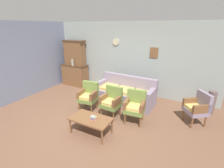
{
  "coord_description": "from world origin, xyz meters",
  "views": [
    {
      "loc": [
        2.26,
        -3.15,
        2.55
      ],
      "look_at": [
        0.07,
        1.0,
        0.85
      ],
      "focal_mm": 26.04,
      "sensor_mm": 36.0,
      "label": 1
    }
  ],
  "objects_px": {
    "floral_couch": "(125,93)",
    "coffee_table": "(91,120)",
    "armchair_by_doorway": "(135,105)",
    "vase_on_cabinet": "(72,62)",
    "floor_vase_by_wall": "(211,102)",
    "armchair_near_couch_end": "(112,101)",
    "side_cabinet": "(75,75)",
    "book_stack_on_table": "(93,118)",
    "wingback_chair_by_fireplace": "(197,107)",
    "armchair_near_cabinet": "(89,95)"
  },
  "relations": [
    {
      "from": "side_cabinet",
      "to": "book_stack_on_table",
      "type": "height_order",
      "value": "side_cabinet"
    },
    {
      "from": "book_stack_on_table",
      "to": "side_cabinet",
      "type": "bearing_deg",
      "value": 136.25
    },
    {
      "from": "side_cabinet",
      "to": "floral_couch",
      "type": "xyz_separation_m",
      "value": [
        2.7,
        -0.6,
        -0.14
      ]
    },
    {
      "from": "armchair_near_cabinet",
      "to": "book_stack_on_table",
      "type": "distance_m",
      "value": 1.34
    },
    {
      "from": "armchair_by_doorway",
      "to": "armchair_near_cabinet",
      "type": "bearing_deg",
      "value": -178.91
    },
    {
      "from": "book_stack_on_table",
      "to": "wingback_chair_by_fireplace",
      "type": "bearing_deg",
      "value": 38.81
    },
    {
      "from": "side_cabinet",
      "to": "vase_on_cabinet",
      "type": "height_order",
      "value": "vase_on_cabinet"
    },
    {
      "from": "wingback_chair_by_fireplace",
      "to": "book_stack_on_table",
      "type": "relative_size",
      "value": 5.58
    },
    {
      "from": "armchair_near_couch_end",
      "to": "book_stack_on_table",
      "type": "xyz_separation_m",
      "value": [
        0.05,
        -1.01,
        -0.02
      ]
    },
    {
      "from": "vase_on_cabinet",
      "to": "armchair_by_doorway",
      "type": "relative_size",
      "value": 0.3
    },
    {
      "from": "armchair_by_doorway",
      "to": "coffee_table",
      "type": "relative_size",
      "value": 0.9
    },
    {
      "from": "coffee_table",
      "to": "book_stack_on_table",
      "type": "relative_size",
      "value": 6.2
    },
    {
      "from": "armchair_near_couch_end",
      "to": "coffee_table",
      "type": "distance_m",
      "value": 0.98
    },
    {
      "from": "wingback_chair_by_fireplace",
      "to": "coffee_table",
      "type": "xyz_separation_m",
      "value": [
        -2.27,
        -1.7,
        -0.12
      ]
    },
    {
      "from": "book_stack_on_table",
      "to": "floor_vase_by_wall",
      "type": "height_order",
      "value": "floor_vase_by_wall"
    },
    {
      "from": "armchair_by_doorway",
      "to": "wingback_chair_by_fireplace",
      "type": "relative_size",
      "value": 1.0
    },
    {
      "from": "armchair_by_doorway",
      "to": "floor_vase_by_wall",
      "type": "xyz_separation_m",
      "value": [
        1.88,
        1.51,
        -0.14
      ]
    },
    {
      "from": "armchair_by_doorway",
      "to": "wingback_chair_by_fireplace",
      "type": "height_order",
      "value": "same"
    },
    {
      "from": "coffee_table",
      "to": "armchair_by_doorway",
      "type": "bearing_deg",
      "value": 52.75
    },
    {
      "from": "floral_couch",
      "to": "floor_vase_by_wall",
      "type": "relative_size",
      "value": 2.85
    },
    {
      "from": "side_cabinet",
      "to": "floor_vase_by_wall",
      "type": "distance_m",
      "value": 5.31
    },
    {
      "from": "side_cabinet",
      "to": "book_stack_on_table",
      "type": "distance_m",
      "value": 3.83
    },
    {
      "from": "vase_on_cabinet",
      "to": "floor_vase_by_wall",
      "type": "relative_size",
      "value": 0.37
    },
    {
      "from": "vase_on_cabinet",
      "to": "armchair_near_couch_end",
      "type": "xyz_separation_m",
      "value": [
        2.65,
        -1.46,
        -0.57
      ]
    },
    {
      "from": "armchair_near_cabinet",
      "to": "floor_vase_by_wall",
      "type": "relative_size",
      "value": 1.24
    },
    {
      "from": "wingback_chair_by_fireplace",
      "to": "armchair_near_cabinet",
      "type": "bearing_deg",
      "value": -166.56
    },
    {
      "from": "armchair_near_cabinet",
      "to": "armchair_near_couch_end",
      "type": "height_order",
      "value": "same"
    },
    {
      "from": "vase_on_cabinet",
      "to": "floor_vase_by_wall",
      "type": "xyz_separation_m",
      "value": [
        5.24,
        0.09,
        -0.7
      ]
    },
    {
      "from": "side_cabinet",
      "to": "armchair_by_doorway",
      "type": "relative_size",
      "value": 1.28
    },
    {
      "from": "armchair_near_cabinet",
      "to": "wingback_chair_by_fireplace",
      "type": "relative_size",
      "value": 1.0
    },
    {
      "from": "armchair_by_doorway",
      "to": "floral_couch",
      "type": "bearing_deg",
      "value": 125.86
    },
    {
      "from": "vase_on_cabinet",
      "to": "floral_couch",
      "type": "relative_size",
      "value": 0.13
    },
    {
      "from": "wingback_chair_by_fireplace",
      "to": "floor_vase_by_wall",
      "type": "height_order",
      "value": "wingback_chair_by_fireplace"
    },
    {
      "from": "wingback_chair_by_fireplace",
      "to": "coffee_table",
      "type": "height_order",
      "value": "wingback_chair_by_fireplace"
    },
    {
      "from": "armchair_near_cabinet",
      "to": "vase_on_cabinet",
      "type": "bearing_deg",
      "value": 141.67
    },
    {
      "from": "side_cabinet",
      "to": "armchair_near_cabinet",
      "type": "distance_m",
      "value": 2.51
    },
    {
      "from": "vase_on_cabinet",
      "to": "wingback_chair_by_fireplace",
      "type": "xyz_separation_m",
      "value": [
        4.87,
        -0.72,
        -0.57
      ]
    },
    {
      "from": "armchair_near_cabinet",
      "to": "armchair_near_couch_end",
      "type": "distance_m",
      "value": 0.82
    },
    {
      "from": "armchair_near_couch_end",
      "to": "floor_vase_by_wall",
      "type": "distance_m",
      "value": 3.01
    },
    {
      "from": "floral_couch",
      "to": "book_stack_on_table",
      "type": "height_order",
      "value": "floral_couch"
    },
    {
      "from": "armchair_by_doorway",
      "to": "coffee_table",
      "type": "bearing_deg",
      "value": -127.25
    },
    {
      "from": "armchair_by_doorway",
      "to": "vase_on_cabinet",
      "type": "bearing_deg",
      "value": 157.08
    },
    {
      "from": "floor_vase_by_wall",
      "to": "side_cabinet",
      "type": "bearing_deg",
      "value": 178.92
    },
    {
      "from": "vase_on_cabinet",
      "to": "floor_vase_by_wall",
      "type": "bearing_deg",
      "value": 0.95
    },
    {
      "from": "floral_couch",
      "to": "coffee_table",
      "type": "distance_m",
      "value": 2.01
    },
    {
      "from": "side_cabinet",
      "to": "armchair_by_doorway",
      "type": "xyz_separation_m",
      "value": [
        3.43,
        -1.61,
        0.03
      ]
    },
    {
      "from": "armchair_near_couch_end",
      "to": "vase_on_cabinet",
      "type": "bearing_deg",
      "value": 151.2
    },
    {
      "from": "side_cabinet",
      "to": "floral_couch",
      "type": "relative_size",
      "value": 0.56
    },
    {
      "from": "side_cabinet",
      "to": "armchair_near_couch_end",
      "type": "relative_size",
      "value": 1.28
    },
    {
      "from": "vase_on_cabinet",
      "to": "coffee_table",
      "type": "bearing_deg",
      "value": -43.08
    }
  ]
}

